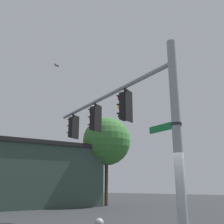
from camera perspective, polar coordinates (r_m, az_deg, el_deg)
signal_pole at (r=7.73m, az=13.98°, el=-4.92°), size 0.27×0.27×6.01m
mast_arm at (r=11.39m, az=-2.05°, el=3.06°), size 3.48×7.55×0.15m
traffic_light_nearest_pole at (r=9.89m, az=2.72°, el=1.25°), size 0.54×0.49×1.31m
traffic_light_mid_inner at (r=11.73m, az=-3.84°, el=-1.41°), size 0.54×0.49×1.31m
traffic_light_mid_outer at (r=13.69m, az=-8.57°, el=-3.32°), size 0.54×0.49×1.31m
street_name_sign at (r=8.00m, az=12.24°, el=-3.02°), size 0.64×1.21×0.22m
bird_flying at (r=15.85m, az=-11.98°, el=9.88°), size 0.37×0.22×0.09m
storefront_building at (r=22.52m, az=-18.87°, el=-12.82°), size 13.24×11.51×4.74m
tree_by_storefront at (r=22.43m, az=-1.20°, el=-6.43°), size 4.04×4.04×7.21m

